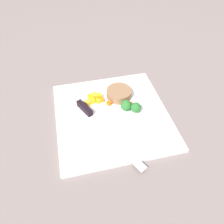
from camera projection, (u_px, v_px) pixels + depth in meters
ground_plane at (112, 116)px, 0.78m from camera, size 4.00×4.00×0.00m
cutting_board at (112, 115)px, 0.78m from camera, size 0.41×0.39×0.01m
prep_bowl at (119, 93)px, 0.83m from camera, size 0.09×0.09×0.03m
chef_knife at (95, 119)px, 0.75m from camera, size 0.32×0.17×0.02m
carrot_dice_0 at (103, 100)px, 0.82m from camera, size 0.02×0.01×0.01m
carrot_dice_1 at (125, 106)px, 0.79m from camera, size 0.02×0.02×0.02m
carrot_dice_2 at (109, 103)px, 0.80m from camera, size 0.02×0.02×0.01m
carrot_dice_3 at (130, 103)px, 0.80m from camera, size 0.02×0.02×0.01m
pepper_dice_0 at (90, 97)px, 0.82m from camera, size 0.02×0.02×0.02m
pepper_dice_1 at (92, 101)px, 0.81m from camera, size 0.02×0.02×0.02m
pepper_dice_2 at (88, 103)px, 0.80m from camera, size 0.03×0.03×0.02m
pepper_dice_3 at (99, 96)px, 0.83m from camera, size 0.02×0.02×0.02m
pepper_dice_4 at (98, 101)px, 0.81m from camera, size 0.02×0.02×0.01m
pepper_dice_5 at (95, 96)px, 0.83m from camera, size 0.03×0.02×0.02m
broccoli_floret_0 at (136, 108)px, 0.77m from camera, size 0.04×0.04×0.04m
broccoli_floret_1 at (126, 105)px, 0.78m from camera, size 0.04×0.04×0.04m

